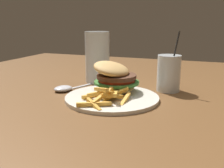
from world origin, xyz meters
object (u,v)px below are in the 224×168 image
Objects in this scene: juice_glass at (169,75)px; spoon at (65,88)px; meal_plate_near at (113,85)px; beer_glass at (97,58)px.

juice_glass is 0.99× the size of spoon.
spoon is at bearing 87.78° from meal_plate_near.
juice_glass is (0.12, -0.14, 0.02)m from meal_plate_near.
meal_plate_near is at bearing -142.52° from beer_glass.
beer_glass is at bearing 37.48° from meal_plate_near.
beer_glass is 0.26m from juice_glass.
beer_glass reaches higher than spoon.
beer_glass reaches higher than meal_plate_near.
meal_plate_near is 0.20m from beer_glass.
juice_glass reaches higher than meal_plate_near.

